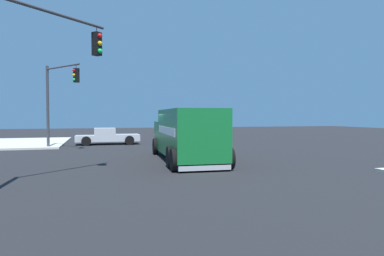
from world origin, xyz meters
TOP-DOWN VIEW (x-y plane):
  - ground_plane at (0.00, 0.00)m, footprint 100.00×100.00m
  - delivery_truck at (-1.60, -0.15)m, footprint 8.41×3.12m
  - traffic_light_primary at (7.01, 7.18)m, footprint 3.39×2.56m
  - traffic_light_secondary at (-6.50, 6.55)m, footprint 3.54×3.66m
  - pickup_silver at (10.37, 3.63)m, footprint 2.26×5.20m

SIDE VIEW (x-z plane):
  - ground_plane at x=0.00m, z-range 0.00..0.00m
  - pickup_silver at x=10.37m, z-range 0.04..1.42m
  - delivery_truck at x=-1.60m, z-range 0.08..2.81m
  - traffic_light_primary at x=7.01m, z-range 1.07..7.03m
  - traffic_light_secondary at x=-6.50m, z-range 1.03..7.36m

